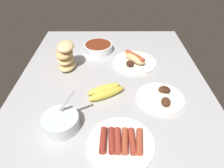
% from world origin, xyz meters
% --- Properties ---
extents(ground_plane, '(1.20, 0.90, 0.03)m').
position_xyz_m(ground_plane, '(0.00, 0.00, -0.01)').
color(ground_plane, '#B2B2B7').
extents(banana_bunch, '(0.14, 0.18, 0.04)m').
position_xyz_m(banana_bunch, '(-0.08, 0.03, 0.02)').
color(banana_bunch, '#E5D14C').
rests_on(banana_bunch, ground_plane).
extents(bread_stack, '(0.13, 0.10, 0.14)m').
position_xyz_m(bread_stack, '(0.13, 0.23, 0.07)').
color(bread_stack, '#DBB77A').
rests_on(bread_stack, ground_plane).
extents(plate_hotdog_assembled, '(0.23, 0.23, 0.06)m').
position_xyz_m(plate_hotdog_assembled, '(0.18, -0.12, 0.02)').
color(plate_hotdog_assembled, white).
rests_on(plate_hotdog_assembled, ground_plane).
extents(bowl_chili, '(0.17, 0.17, 0.04)m').
position_xyz_m(bowl_chili, '(0.32, 0.08, 0.02)').
color(bowl_chili, white).
rests_on(bowl_chili, ground_plane).
extents(plate_sausages, '(0.23, 0.23, 0.03)m').
position_xyz_m(plate_sausages, '(-0.33, -0.03, 0.01)').
color(plate_sausages, white).
rests_on(plate_sausages, ground_plane).
extents(plate_grilled_meat, '(0.20, 0.20, 0.04)m').
position_xyz_m(plate_grilled_meat, '(-0.10, -0.21, 0.01)').
color(plate_grilled_meat, white).
rests_on(plate_grilled_meat, ground_plane).
extents(bowl_coleslaw, '(0.13, 0.13, 0.15)m').
position_xyz_m(bowl_coleslaw, '(-0.26, 0.18, 0.03)').
color(bowl_coleslaw, silver).
rests_on(bowl_coleslaw, ground_plane).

